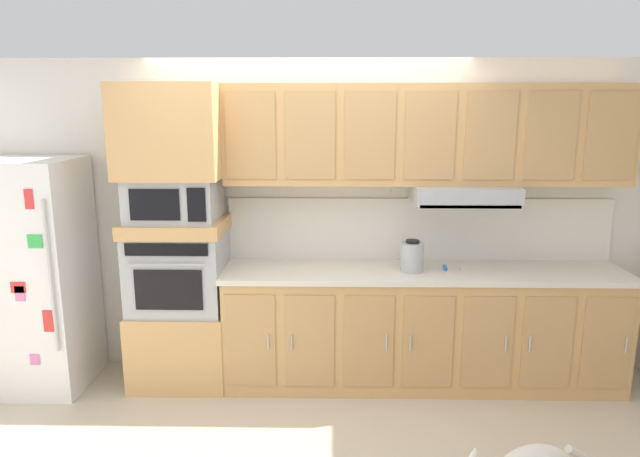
{
  "coord_description": "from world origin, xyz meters",
  "views": [
    {
      "loc": [
        0.18,
        -3.44,
        2.14
      ],
      "look_at": [
        0.1,
        0.57,
        1.27
      ],
      "focal_mm": 31.94,
      "sensor_mm": 36.0,
      "label": 1
    }
  ],
  "objects_px": {
    "refrigerator": "(32,275)",
    "electric_kettle": "(412,256)",
    "microwave": "(175,199)",
    "screwdriver": "(446,268)",
    "built_in_oven": "(179,271)"
  },
  "relations": [
    {
      "from": "refrigerator",
      "to": "electric_kettle",
      "type": "relative_size",
      "value": 7.33
    },
    {
      "from": "microwave",
      "to": "refrigerator",
      "type": "bearing_deg",
      "value": -176.49
    },
    {
      "from": "screwdriver",
      "to": "refrigerator",
      "type": "bearing_deg",
      "value": -178.73
    },
    {
      "from": "built_in_oven",
      "to": "microwave",
      "type": "xyz_separation_m",
      "value": [
        0.0,
        -0.0,
        0.56
      ]
    },
    {
      "from": "refrigerator",
      "to": "microwave",
      "type": "relative_size",
      "value": 2.73
    },
    {
      "from": "refrigerator",
      "to": "microwave",
      "type": "bearing_deg",
      "value": 3.51
    },
    {
      "from": "refrigerator",
      "to": "microwave",
      "type": "xyz_separation_m",
      "value": [
        1.1,
        0.07,
        0.58
      ]
    },
    {
      "from": "built_in_oven",
      "to": "microwave",
      "type": "height_order",
      "value": "microwave"
    },
    {
      "from": "built_in_oven",
      "to": "microwave",
      "type": "relative_size",
      "value": 1.09
    },
    {
      "from": "screwdriver",
      "to": "electric_kettle",
      "type": "xyz_separation_m",
      "value": [
        -0.27,
        -0.05,
        0.1
      ]
    },
    {
      "from": "refrigerator",
      "to": "built_in_oven",
      "type": "xyz_separation_m",
      "value": [
        1.1,
        0.07,
        0.02
      ]
    },
    {
      "from": "microwave",
      "to": "screwdriver",
      "type": "relative_size",
      "value": 4.66
    },
    {
      "from": "microwave",
      "to": "electric_kettle",
      "type": "height_order",
      "value": "microwave"
    },
    {
      "from": "screwdriver",
      "to": "electric_kettle",
      "type": "relative_size",
      "value": 0.58
    },
    {
      "from": "microwave",
      "to": "electric_kettle",
      "type": "distance_m",
      "value": 1.83
    }
  ]
}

